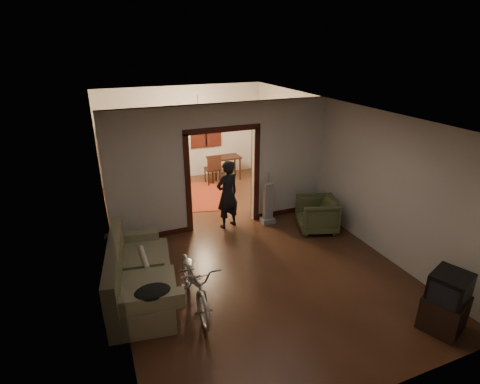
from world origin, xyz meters
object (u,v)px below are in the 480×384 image
bicycle (195,281)px  locker (147,156)px  sofa (141,270)px  person (227,194)px  armchair (317,214)px  desk (224,169)px

bicycle → locker: 5.63m
sofa → bicycle: 0.95m
person → locker: (-1.25, 3.21, 0.14)m
bicycle → armchair: bearing=26.0°
person → desk: 3.15m
desk → locker: bearing=177.8°
person → sofa: bearing=22.2°
locker → person: bearing=-54.9°
sofa → armchair: sofa is taller
sofa → person: person is taller
locker → bicycle: bearing=-78.2°
armchair → person: person is taller
bicycle → locker: size_ratio=0.91×
bicycle → locker: bearing=89.5°
armchair → bicycle: bearing=-47.6°
armchair → desk: bearing=-150.3°
person → desk: (0.99, 2.96, -0.43)m
locker → desk: (2.24, -0.25, -0.58)m
armchair → desk: 3.96m
person → locker: bearing=-86.0°
bicycle → armchair: bicycle is taller
armchair → sofa: bearing=-59.3°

